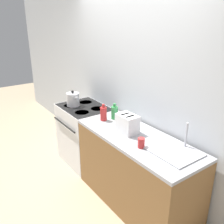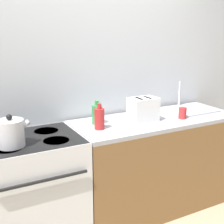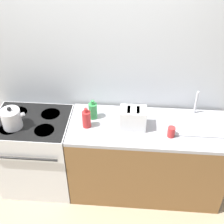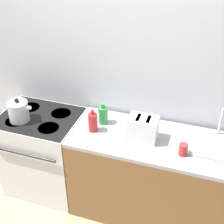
{
  "view_description": "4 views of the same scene",
  "coord_description": "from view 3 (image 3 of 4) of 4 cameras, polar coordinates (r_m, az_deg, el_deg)",
  "views": [
    {
      "loc": [
        2.46,
        -1.38,
        2.2
      ],
      "look_at": [
        0.08,
        0.32,
        1.06
      ],
      "focal_mm": 40.0,
      "sensor_mm": 36.0,
      "label": 1
    },
    {
      "loc": [
        -1.13,
        -1.98,
        1.74
      ],
      "look_at": [
        0.11,
        0.34,
        1.03
      ],
      "focal_mm": 50.0,
      "sensor_mm": 36.0,
      "label": 2
    },
    {
      "loc": [
        0.4,
        -2.08,
        2.93
      ],
      "look_at": [
        0.2,
        0.36,
        1.04
      ],
      "focal_mm": 50.0,
      "sensor_mm": 36.0,
      "label": 3
    },
    {
      "loc": [
        0.85,
        -1.87,
        2.62
      ],
      "look_at": [
        0.1,
        0.4,
        1.07
      ],
      "focal_mm": 50.0,
      "sensor_mm": 36.0,
      "label": 4
    }
  ],
  "objects": [
    {
      "name": "ground_plane",
      "position": [
        3.61,
        -3.78,
        -16.66
      ],
      "size": [
        12.0,
        12.0,
        0.0
      ],
      "primitive_type": "plane",
      "color": "tan"
    },
    {
      "name": "wall_back",
      "position": [
        3.24,
        -3.07,
        7.38
      ],
      "size": [
        8.0,
        0.05,
        2.6
      ],
      "color": "silver",
      "rests_on": "ground_plane"
    },
    {
      "name": "stove",
      "position": [
        3.58,
        -13.57,
        -7.12
      ],
      "size": [
        0.78,
        0.66,
        0.92
      ],
      "color": "silver",
      "rests_on": "ground_plane"
    },
    {
      "name": "counter_block",
      "position": [
        3.45,
        6.19,
        -8.44
      ],
      "size": [
        1.61,
        0.64,
        0.92
      ],
      "color": "brown",
      "rests_on": "ground_plane"
    },
    {
      "name": "kettle",
      "position": [
        3.21,
        -17.9,
        -1.14
      ],
      "size": [
        0.24,
        0.19,
        0.24
      ],
      "color": "silver",
      "rests_on": "stove"
    },
    {
      "name": "toaster",
      "position": [
        3.05,
        3.87,
        -1.13
      ],
      "size": [
        0.26,
        0.17,
        0.21
      ],
      "color": "white",
      "rests_on": "counter_block"
    },
    {
      "name": "sink_tray",
      "position": [
        3.25,
        15.09,
        -1.81
      ],
      "size": [
        0.48,
        0.41,
        0.28
      ],
      "color": "#B7B7BC",
      "rests_on": "counter_block"
    },
    {
      "name": "bottle_green",
      "position": [
        3.18,
        -3.5,
        0.27
      ],
      "size": [
        0.09,
        0.09,
        0.21
      ],
      "color": "#338C47",
      "rests_on": "counter_block"
    },
    {
      "name": "bottle_red",
      "position": [
        3.07,
        -4.7,
        -1.26
      ],
      "size": [
        0.08,
        0.08,
        0.22
      ],
      "color": "#B72828",
      "rests_on": "counter_block"
    },
    {
      "name": "cup_red",
      "position": [
        3.02,
        10.78,
        -3.59
      ],
      "size": [
        0.07,
        0.07,
        0.11
      ],
      "color": "red",
      "rests_on": "counter_block"
    }
  ]
}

